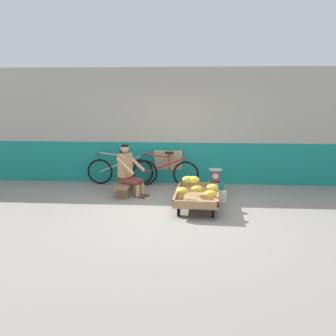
# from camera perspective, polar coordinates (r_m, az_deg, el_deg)

# --- Properties ---
(ground_plane) EXTENTS (80.00, 80.00, 0.00)m
(ground_plane) POSITION_cam_1_polar(r_m,az_deg,el_deg) (6.88, 0.22, -7.49)
(ground_plane) COLOR gray
(back_wall) EXTENTS (16.00, 0.30, 2.87)m
(back_wall) POSITION_cam_1_polar(r_m,az_deg,el_deg) (9.23, 1.38, 6.53)
(back_wall) COLOR #19847A
(back_wall) RESTS_ON ground
(banana_cart) EXTENTS (0.91, 1.48, 0.36)m
(banana_cart) POSITION_cam_1_polar(r_m,az_deg,el_deg) (7.27, 4.54, -4.49)
(banana_cart) COLOR #99754C
(banana_cart) RESTS_ON ground
(banana_pile) EXTENTS (0.87, 0.80, 0.26)m
(banana_pile) POSITION_cam_1_polar(r_m,az_deg,el_deg) (7.14, 4.58, -2.88)
(banana_pile) COLOR gold
(banana_pile) RESTS_ON banana_cart
(low_bench) EXTENTS (0.31, 1.10, 0.27)m
(low_bench) POSITION_cam_1_polar(r_m,az_deg,el_deg) (8.34, -6.62, -2.71)
(low_bench) COLOR brown
(low_bench) RESTS_ON ground
(vendor_seated) EXTENTS (0.74, 0.64, 1.14)m
(vendor_seated) POSITION_cam_1_polar(r_m,az_deg,el_deg) (8.20, -6.19, -0.30)
(vendor_seated) COLOR tan
(vendor_seated) RESTS_ON ground
(plastic_crate) EXTENTS (0.36, 0.28, 0.30)m
(plastic_crate) POSITION_cam_1_polar(r_m,az_deg,el_deg) (8.27, 7.36, -3.20)
(plastic_crate) COLOR #19847F
(plastic_crate) RESTS_ON ground
(weighing_scale) EXTENTS (0.30, 0.30, 0.29)m
(weighing_scale) POSITION_cam_1_polar(r_m,az_deg,el_deg) (8.20, 7.41, -1.16)
(weighing_scale) COLOR #28282D
(weighing_scale) RESTS_ON plastic_crate
(bicycle_near_left) EXTENTS (1.66, 0.48, 0.86)m
(bicycle_near_left) POSITION_cam_1_polar(r_m,az_deg,el_deg) (9.21, -7.48, -0.38)
(bicycle_near_left) COLOR black
(bicycle_near_left) RESTS_ON ground
(bicycle_far_left) EXTENTS (1.66, 0.48, 0.86)m
(bicycle_far_left) POSITION_cam_1_polar(r_m,az_deg,el_deg) (8.95, -0.46, -0.64)
(bicycle_far_left) COLOR black
(bicycle_far_left) RESTS_ON ground
(sign_board) EXTENTS (0.70, 0.30, 0.86)m
(sign_board) POSITION_cam_1_polar(r_m,az_deg,el_deg) (9.22, 0.08, 0.21)
(sign_board) COLOR #C6B289
(sign_board) RESTS_ON ground
(shopping_bag) EXTENTS (0.18, 0.12, 0.24)m
(shopping_bag) POSITION_cam_1_polar(r_m,az_deg,el_deg) (7.76, 8.45, -4.45)
(shopping_bag) COLOR silver
(shopping_bag) RESTS_ON ground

